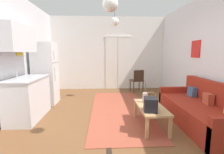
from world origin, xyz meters
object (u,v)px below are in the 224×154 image
object	(u,v)px
accent_chair	(137,80)
refrigerator	(46,73)
couch	(202,111)
coffee_table	(151,109)
bamboo_vase	(145,97)
pendant_lamp_near	(110,4)
pendant_lamp_far	(115,22)
handbag	(150,104)

from	to	relation	value
accent_chair	refrigerator	bearing A→B (deg)	10.10
couch	accent_chair	bearing A→B (deg)	105.33
coffee_table	bamboo_vase	size ratio (longest dim) A/B	2.42
coffee_table	bamboo_vase	world-z (taller)	bamboo_vase
refrigerator	pendant_lamp_near	bearing A→B (deg)	-52.27
coffee_table	pendant_lamp_near	size ratio (longest dim) A/B	1.25
accent_chair	pendant_lamp_near	distance (m)	3.92
couch	refrigerator	world-z (taller)	refrigerator
couch	pendant_lamp_near	bearing A→B (deg)	-160.93
pendant_lamp_near	refrigerator	bearing A→B (deg)	127.73
bamboo_vase	refrigerator	distance (m)	2.88
coffee_table	pendant_lamp_near	bearing A→B (deg)	-144.01
couch	pendant_lamp_far	world-z (taller)	pendant_lamp_far
couch	refrigerator	size ratio (longest dim) A/B	1.22
refrigerator	handbag	bearing A→B (deg)	-37.96
couch	bamboo_vase	distance (m)	1.16
bamboo_vase	handbag	xyz separation A→B (m)	(-0.03, -0.51, 0.02)
bamboo_vase	pendant_lamp_far	bearing A→B (deg)	107.50
handbag	accent_chair	size ratio (longest dim) A/B	0.42
couch	accent_chair	size ratio (longest dim) A/B	2.54
bamboo_vase	refrigerator	world-z (taller)	refrigerator
bamboo_vase	pendant_lamp_near	distance (m)	1.95
couch	handbag	distance (m)	1.23
refrigerator	bamboo_vase	bearing A→B (deg)	-29.46
pendant_lamp_near	pendant_lamp_far	size ratio (longest dim) A/B	1.34
coffee_table	bamboo_vase	xyz separation A→B (m)	(-0.06, 0.25, 0.16)
couch	pendant_lamp_far	bearing A→B (deg)	131.71
couch	pendant_lamp_far	distance (m)	3.22
refrigerator	pendant_lamp_near	distance (m)	3.10
accent_chair	pendant_lamp_far	world-z (taller)	pendant_lamp_far
pendant_lamp_far	pendant_lamp_near	bearing A→B (deg)	-95.31
refrigerator	pendant_lamp_far	bearing A→B (deg)	7.19
pendant_lamp_near	pendant_lamp_far	xyz separation A→B (m)	(0.23, 2.49, 0.22)
coffee_table	accent_chair	size ratio (longest dim) A/B	1.24
bamboo_vase	accent_chair	xyz separation A→B (m)	(0.37, 2.54, -0.04)
couch	bamboo_vase	size ratio (longest dim) A/B	4.98
accent_chair	coffee_table	bearing A→B (deg)	71.93
pendant_lamp_far	accent_chair	bearing A→B (deg)	44.95
accent_chair	pendant_lamp_far	size ratio (longest dim) A/B	1.35
bamboo_vase	accent_chair	distance (m)	2.57
bamboo_vase	handbag	bearing A→B (deg)	-93.76
handbag	pendant_lamp_near	xyz separation A→B (m)	(-0.72, -0.33, 1.58)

